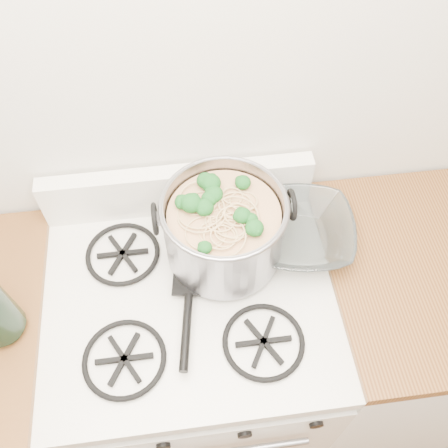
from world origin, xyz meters
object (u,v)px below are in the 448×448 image
glass_bowl (300,236)px  spatula (190,276)px  gas_range (197,361)px  stock_pot (224,229)px

glass_bowl → spatula: bearing=-164.9°
gas_range → glass_bowl: size_ratio=8.02×
gas_range → spatula: 0.50m
stock_pot → glass_bowl: 0.23m
gas_range → glass_bowl: glass_bowl is taller
spatula → glass_bowl: 0.32m
stock_pot → glass_bowl: stock_pot is taller
stock_pot → spatula: 0.15m
gas_range → glass_bowl: 0.61m
gas_range → spatula: bearing=80.8°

